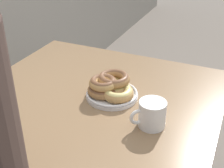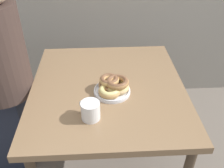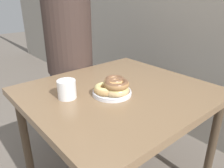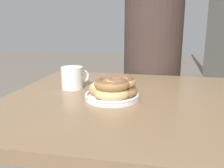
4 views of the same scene
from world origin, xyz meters
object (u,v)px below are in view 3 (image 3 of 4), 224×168
Objects in this scene: donut_plate at (113,87)px; dining_table at (118,102)px; person_figure at (69,56)px; coffee_mug at (67,89)px.

dining_table is at bearing 112.54° from donut_plate.
person_figure reaches higher than donut_plate.
dining_table is at bearing -5.44° from person_figure.
dining_table is 8.75× the size of coffee_mug.
person_figure is at bearing 174.56° from dining_table.
donut_plate is 0.16× the size of person_figure.
person_figure is at bearing 148.92° from coffee_mug.
coffee_mug is at bearing -110.14° from dining_table.
person_figure is (-0.65, 0.06, 0.13)m from dining_table.
donut_plate is 0.68m from person_figure.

